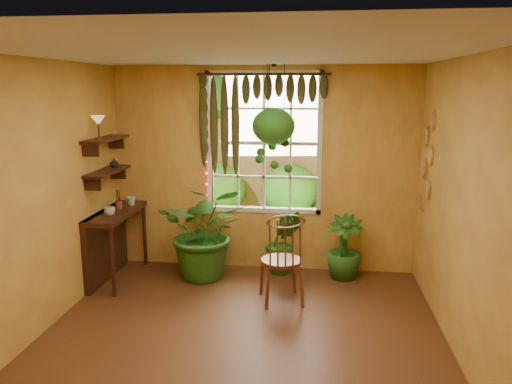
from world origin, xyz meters
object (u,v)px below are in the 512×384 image
Objects in this scene: windsor_chair at (282,273)px; hanging_basket at (274,130)px; counter_ledge at (109,237)px; potted_plant_left at (206,231)px; potted_plant_mid at (283,242)px.

windsor_chair is 0.92× the size of hanging_basket.
hanging_basket is (-0.18, 0.87, 1.54)m from windsor_chair.
counter_ledge is 0.97× the size of potted_plant_left.
potted_plant_mid is at bearing 77.42° from windsor_chair.
counter_ledge is 0.97× the size of windsor_chair.
hanging_basket is (0.84, 0.22, 1.28)m from potted_plant_left.
counter_ledge is at bearing -168.65° from potted_plant_mid.
windsor_chair is (2.24, -0.48, -0.19)m from counter_ledge.
potted_plant_mid is (-0.05, 0.92, 0.07)m from windsor_chair.
hanging_basket reaches higher than potted_plant_mid.
potted_plant_left is (-1.03, 0.65, 0.26)m from windsor_chair.
counter_ledge is 1.23m from potted_plant_left.
windsor_chair reaches higher than counter_ledge.
potted_plant_left is 1.03m from potted_plant_mid.
potted_plant_left is 0.92× the size of hanging_basket.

